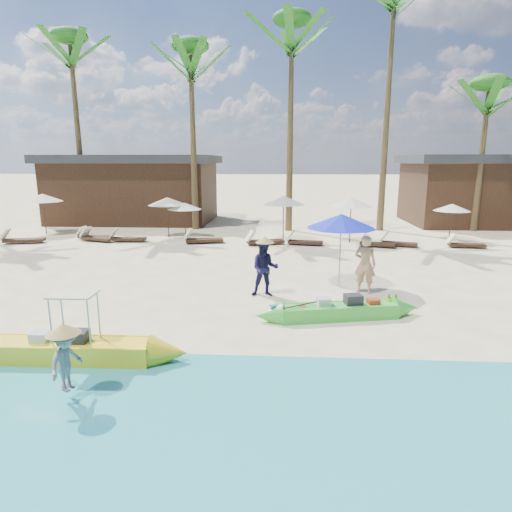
# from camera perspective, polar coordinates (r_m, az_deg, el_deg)

# --- Properties ---
(ground) EXTENTS (240.00, 240.00, 0.00)m
(ground) POSITION_cam_1_polar(r_m,az_deg,el_deg) (11.49, -5.42, -7.59)
(ground) COLOR #FFEDBC
(ground) RESTS_ON ground
(wet_sand_strip) EXTENTS (240.00, 4.50, 0.01)m
(wet_sand_strip) POSITION_cam_1_polar(r_m,az_deg,el_deg) (7.11, -11.98, -21.48)
(wet_sand_strip) COLOR tan
(wet_sand_strip) RESTS_ON ground
(green_canoe) EXTENTS (4.79, 1.28, 0.61)m
(green_canoe) POSITION_cam_1_polar(r_m,az_deg,el_deg) (11.22, 10.93, -7.15)
(green_canoe) COLOR green
(green_canoe) RESTS_ON ground
(yellow_canoe) EXTENTS (5.44, 0.77, 1.41)m
(yellow_canoe) POSITION_cam_1_polar(r_m,az_deg,el_deg) (9.61, -23.81, -11.35)
(yellow_canoe) COLOR yellow
(yellow_canoe) RESTS_ON ground
(tourist) EXTENTS (0.77, 0.65, 1.79)m
(tourist) POSITION_cam_1_polar(r_m,az_deg,el_deg) (13.36, 14.34, -1.06)
(tourist) COLOR tan
(tourist) RESTS_ON ground
(vendor_green) EXTENTS (0.84, 0.67, 1.68)m
(vendor_green) POSITION_cam_1_polar(r_m,az_deg,el_deg) (12.63, 1.19, -1.69)
(vendor_green) COLOR #151439
(vendor_green) RESTS_ON ground
(vendor_yellow) EXTENTS (0.53, 0.75, 1.06)m
(vendor_yellow) POSITION_cam_1_polar(r_m,az_deg,el_deg) (7.96, -23.99, -12.60)
(vendor_yellow) COLOR gray
(vendor_yellow) RESTS_ON ground
(blue_umbrella) EXTENTS (2.18, 2.18, 2.35)m
(blue_umbrella) POSITION_cam_1_polar(r_m,az_deg,el_deg) (13.59, 11.31, 4.59)
(blue_umbrella) COLOR #99999E
(blue_umbrella) RESTS_ON ground
(resort_parasol_3) EXTENTS (2.13, 2.13, 2.20)m
(resort_parasol_3) POSITION_cam_1_polar(r_m,az_deg,el_deg) (26.33, -26.57, 6.97)
(resort_parasol_3) COLOR #3B2618
(resort_parasol_3) RESTS_ON ground
(lounger_3_left) EXTENTS (2.02, 1.04, 0.66)m
(lounger_3_left) POSITION_cam_1_polar(r_m,az_deg,el_deg) (23.85, -28.85, 2.00)
(lounger_3_left) COLOR #3B2618
(lounger_3_left) RESTS_ON ground
(lounger_3_right) EXTENTS (1.78, 0.72, 0.59)m
(lounger_3_right) POSITION_cam_1_polar(r_m,az_deg,el_deg) (23.51, -20.99, 2.54)
(lounger_3_right) COLOR #3B2618
(lounger_3_right) RESTS_ON ground
(resort_parasol_4) EXTENTS (2.04, 2.04, 2.10)m
(resort_parasol_4) POSITION_cam_1_polar(r_m,az_deg,el_deg) (22.94, -11.74, 7.16)
(resort_parasol_4) COLOR #3B2618
(resort_parasol_4) RESTS_ON ground
(lounger_4_left) EXTENTS (1.88, 1.07, 0.61)m
(lounger_4_left) POSITION_cam_1_polar(r_m,az_deg,el_deg) (22.91, -20.58, 2.35)
(lounger_4_left) COLOR #3B2618
(lounger_4_left) RESTS_ON ground
(lounger_4_right) EXTENTS (1.79, 0.60, 0.60)m
(lounger_4_right) POSITION_cam_1_polar(r_m,az_deg,el_deg) (22.29, -16.94, 2.34)
(lounger_4_right) COLOR #3B2618
(lounger_4_right) RESTS_ON ground
(resort_parasol_5) EXTENTS (1.79, 1.79, 1.84)m
(resort_parasol_5) POSITION_cam_1_polar(r_m,az_deg,el_deg) (22.62, -9.52, 6.59)
(resort_parasol_5) COLOR #3B2618
(resort_parasol_5) RESTS_ON ground
(lounger_5_left) EXTENTS (1.99, 1.02, 0.65)m
(lounger_5_left) POSITION_cam_1_polar(r_m,az_deg,el_deg) (21.08, -7.28, 2.26)
(lounger_5_left) COLOR #3B2618
(lounger_5_left) RESTS_ON ground
(resort_parasol_6) EXTENTS (2.18, 2.18, 2.25)m
(resort_parasol_6) POSITION_cam_1_polar(r_m,az_deg,el_deg) (21.54, 3.69, 7.43)
(resort_parasol_6) COLOR #3B2618
(resort_parasol_6) RESTS_ON ground
(lounger_6_left) EXTENTS (1.95, 1.09, 0.63)m
(lounger_6_left) POSITION_cam_1_polar(r_m,az_deg,el_deg) (20.55, 0.89, 2.09)
(lounger_6_left) COLOR #3B2618
(lounger_6_left) RESTS_ON ground
(lounger_6_right) EXTENTS (1.80, 0.83, 0.59)m
(lounger_6_right) POSITION_cam_1_polar(r_m,az_deg,el_deg) (20.63, 6.24, 2.01)
(lounger_6_right) COLOR #3B2618
(lounger_6_right) RESTS_ON ground
(resort_parasol_7) EXTENTS (2.15, 2.15, 2.22)m
(resort_parasol_7) POSITION_cam_1_polar(r_m,az_deg,el_deg) (21.38, 12.59, 7.04)
(resort_parasol_7) COLOR #3B2618
(resort_parasol_7) RESTS_ON ground
(lounger_7_left) EXTENTS (1.78, 1.03, 0.58)m
(lounger_7_left) POSITION_cam_1_polar(r_m,az_deg,el_deg) (20.82, 15.60, 1.70)
(lounger_7_left) COLOR #3B2618
(lounger_7_left) RESTS_ON ground
(lounger_7_right) EXTENTS (1.78, 0.99, 0.58)m
(lounger_7_right) POSITION_cam_1_polar(r_m,az_deg,el_deg) (21.27, 18.28, 1.76)
(lounger_7_right) COLOR #3B2618
(lounger_7_right) RESTS_ON ground
(resort_parasol_8) EXTENTS (1.80, 1.80, 1.85)m
(resort_parasol_8) POSITION_cam_1_polar(r_m,az_deg,el_deg) (23.69, 24.68, 5.90)
(resort_parasol_8) COLOR #3B2618
(resort_parasol_8) RESTS_ON ground
(lounger_8_left) EXTENTS (1.74, 0.73, 0.57)m
(lounger_8_left) POSITION_cam_1_polar(r_m,az_deg,el_deg) (22.09, 25.96, 1.49)
(lounger_8_left) COLOR #3B2618
(lounger_8_left) RESTS_ON ground
(palm_2) EXTENTS (2.08, 2.08, 11.33)m
(palm_2) POSITION_cam_1_polar(r_m,az_deg,el_deg) (28.94, -23.30, 22.03)
(palm_2) COLOR brown
(palm_2) RESTS_ON ground
(palm_3) EXTENTS (2.08, 2.08, 10.52)m
(palm_3) POSITION_cam_1_polar(r_m,az_deg,el_deg) (25.86, -8.64, 22.74)
(palm_3) COLOR brown
(palm_3) RESTS_ON ground
(palm_4) EXTENTS (2.08, 2.08, 11.70)m
(palm_4) POSITION_cam_1_polar(r_m,az_deg,el_deg) (25.28, 4.75, 25.10)
(palm_4) COLOR brown
(palm_4) RESTS_ON ground
(palm_5) EXTENTS (2.08, 2.08, 13.60)m
(palm_5) POSITION_cam_1_polar(r_m,az_deg,el_deg) (26.59, 17.72, 26.99)
(palm_5) COLOR brown
(palm_5) RESTS_ON ground
(palm_6) EXTENTS (2.08, 2.08, 8.51)m
(palm_6) POSITION_cam_1_polar(r_m,az_deg,el_deg) (27.70, 28.49, 17.55)
(palm_6) COLOR brown
(palm_6) RESTS_ON ground
(pavilion_west) EXTENTS (10.80, 6.60, 4.30)m
(pavilion_west) POSITION_cam_1_polar(r_m,az_deg,el_deg) (29.83, -15.80, 8.72)
(pavilion_west) COLOR #3B2618
(pavilion_west) RESTS_ON ground
(pavilion_east) EXTENTS (8.80, 6.60, 4.30)m
(pavilion_east) POSITION_cam_1_polar(r_m,az_deg,el_deg) (30.77, 27.21, 7.93)
(pavilion_east) COLOR #3B2618
(pavilion_east) RESTS_ON ground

